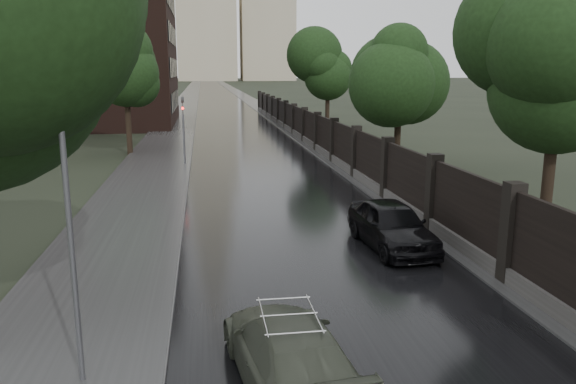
{
  "coord_description": "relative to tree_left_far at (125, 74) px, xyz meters",
  "views": [
    {
      "loc": [
        -3.16,
        -7.87,
        5.47
      ],
      "look_at": [
        -0.44,
        10.18,
        1.5
      ],
      "focal_mm": 35.0,
      "sensor_mm": 36.0,
      "label": 1
    }
  ],
  "objects": [
    {
      "name": "road",
      "position": [
        8.0,
        160.0,
        -5.23
      ],
      "size": [
        8.0,
        420.0,
        0.02
      ],
      "primitive_type": "cube",
      "color": "black",
      "rests_on": "ground"
    },
    {
      "name": "sidewalk_left",
      "position": [
        2.0,
        160.0,
        -5.16
      ],
      "size": [
        4.0,
        420.0,
        0.16
      ],
      "primitive_type": "cube",
      "color": "#2D2D2D",
      "rests_on": "ground"
    },
    {
      "name": "verge_right",
      "position": [
        13.5,
        160.0,
        -5.2
      ],
      "size": [
        3.0,
        420.0,
        0.08
      ],
      "primitive_type": "cube",
      "color": "#2D2D2D",
      "rests_on": "ground"
    },
    {
      "name": "fence_right",
      "position": [
        12.6,
        2.01,
        -4.23
      ],
      "size": [
        0.45,
        75.72,
        2.7
      ],
      "color": "#383533",
      "rests_on": "ground"
    },
    {
      "name": "tree_left_far",
      "position": [
        0.0,
        0.0,
        0.0
      ],
      "size": [
        4.25,
        4.25,
        7.39
      ],
      "color": "black",
      "rests_on": "ground"
    },
    {
      "name": "tree_right_a",
      "position": [
        15.5,
        -22.0,
        -0.29
      ],
      "size": [
        4.08,
        4.08,
        7.01
      ],
      "color": "black",
      "rests_on": "ground"
    },
    {
      "name": "tree_right_b",
      "position": [
        15.5,
        -8.0,
        -0.29
      ],
      "size": [
        4.08,
        4.08,
        7.01
      ],
      "color": "black",
      "rests_on": "ground"
    },
    {
      "name": "tree_right_c",
      "position": [
        15.5,
        10.0,
        -0.29
      ],
      "size": [
        4.08,
        4.08,
        7.01
      ],
      "color": "black",
      "rests_on": "ground"
    },
    {
      "name": "lamp_post",
      "position": [
        2.6,
        -28.5,
        -2.57
      ],
      "size": [
        0.25,
        0.12,
        5.11
      ],
      "color": "#59595E",
      "rests_on": "ground"
    },
    {
      "name": "traffic_light",
      "position": [
        3.7,
        -5.01,
        -2.84
      ],
      "size": [
        0.16,
        0.32,
        4.0
      ],
      "color": "#59595E",
      "rests_on": "ground"
    },
    {
      "name": "brick_building",
      "position": [
        -10.0,
        22.0,
        4.76
      ],
      "size": [
        24.0,
        18.0,
        20.0
      ],
      "primitive_type": "cube",
      "color": "black",
      "rests_on": "ground"
    },
    {
      "name": "stalinist_tower",
      "position": [
        8.0,
        270.0,
        33.14
      ],
      "size": [
        92.0,
        30.0,
        159.0
      ],
      "color": "tan",
      "rests_on": "ground"
    },
    {
      "name": "volga_sedan",
      "position": [
        6.2,
        -28.98,
        -4.59
      ],
      "size": [
        2.32,
        4.65,
        1.3
      ],
      "primitive_type": "imported",
      "rotation": [
        0.0,
        0.0,
        3.26
      ],
      "color": "#3E4336",
      "rests_on": "ground"
    },
    {
      "name": "car_right_near",
      "position": [
        10.56,
        -21.68,
        -4.49
      ],
      "size": [
        2.05,
        4.5,
        1.5
      ],
      "primitive_type": "imported",
      "rotation": [
        0.0,
        0.0,
        0.06
      ],
      "color": "black",
      "rests_on": "ground"
    }
  ]
}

